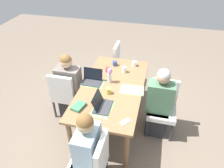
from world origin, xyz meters
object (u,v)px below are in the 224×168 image
(person_head_right_left_near, at_px, (88,155))
(coffee_mug_near_left, at_px, (115,63))
(person_near_left_far, at_px, (70,89))
(chair_head_left_right_near, at_px, (122,63))
(coffee_mug_near_right, at_px, (108,70))
(person_far_left_mid, at_px, (159,106))
(chair_head_right_left_near, at_px, (93,162))
(phone_silver, at_px, (125,122))
(chair_near_left_far, at_px, (65,93))
(coffee_mug_centre_left, at_px, (108,91))
(coffee_mug_centre_right, at_px, (124,70))
(flower_vase, at_px, (109,74))
(coffee_mug_far_left, at_px, (134,64))
(laptop_near_left_far, at_px, (92,80))
(phone_black, at_px, (86,118))
(laptop_head_right_left_near, at_px, (101,105))
(book_red_cover, at_px, (78,106))
(dining_table, at_px, (112,91))
(chair_far_left_mid, at_px, (163,105))

(person_head_right_left_near, bearing_deg, coffee_mug_near_left, -177.25)
(person_near_left_far, distance_m, chair_head_left_right_near, 1.34)
(person_head_right_left_near, bearing_deg, coffee_mug_near_right, -174.11)
(person_far_left_mid, height_order, chair_head_left_right_near, person_far_left_mid)
(chair_head_right_left_near, distance_m, person_far_left_mid, 1.38)
(chair_head_right_left_near, height_order, phone_silver, chair_head_right_left_near)
(chair_near_left_far, relative_size, coffee_mug_centre_left, 9.71)
(person_head_right_left_near, relative_size, coffee_mug_centre_right, 11.47)
(flower_vase, height_order, coffee_mug_centre_left, flower_vase)
(chair_near_left_far, distance_m, coffee_mug_far_left, 1.33)
(laptop_near_left_far, xyz_separation_m, phone_black, (0.81, 0.17, -0.04))
(person_near_left_far, bearing_deg, person_head_right_left_near, 31.82)
(laptop_near_left_far, distance_m, coffee_mug_centre_right, 0.61)
(laptop_head_right_left_near, relative_size, coffee_mug_far_left, 3.61)
(flower_vase, xyz_separation_m, book_red_cover, (0.70, -0.27, -0.13))
(dining_table, distance_m, coffee_mug_near_right, 0.47)
(chair_far_left_mid, xyz_separation_m, laptop_head_right_left_near, (0.56, -0.85, 0.29))
(coffee_mug_centre_left, bearing_deg, person_head_right_left_near, -0.24)
(laptop_head_right_left_near, bearing_deg, phone_black, -28.77)
(person_far_left_mid, bearing_deg, coffee_mug_centre_right, -126.99)
(coffee_mug_near_right, bearing_deg, book_red_cover, -8.97)
(chair_near_left_far, relative_size, flower_vase, 3.46)
(chair_far_left_mid, distance_m, chair_near_left_far, 1.64)
(phone_black, bearing_deg, chair_head_left_right_near, 59.33)
(person_head_right_left_near, height_order, flower_vase, person_head_right_left_near)
(book_red_cover, distance_m, phone_silver, 0.70)
(chair_head_right_left_near, xyz_separation_m, coffee_mug_centre_right, (-1.68, 0.04, 0.30))
(chair_head_left_right_near, bearing_deg, person_near_left_far, -30.69)
(person_head_right_left_near, height_order, coffee_mug_centre_right, person_head_right_left_near)
(coffee_mug_near_right, relative_size, book_red_cover, 0.42)
(chair_near_left_far, xyz_separation_m, flower_vase, (-0.14, 0.75, 0.40))
(chair_head_left_right_near, xyz_separation_m, coffee_mug_far_left, (0.48, 0.32, 0.29))
(person_head_right_left_near, height_order, coffee_mug_near_left, person_head_right_left_near)
(person_head_right_left_near, bearing_deg, chair_near_left_far, -144.42)
(person_head_right_left_near, height_order, person_near_left_far, same)
(laptop_near_left_far, bearing_deg, coffee_mug_centre_left, 55.37)
(flower_vase, bearing_deg, coffee_mug_near_right, -159.97)
(chair_near_left_far, relative_size, phone_black, 6.00)
(coffee_mug_centre_right, height_order, phone_black, coffee_mug_centre_right)
(person_far_left_mid, distance_m, chair_near_left_far, 1.58)
(chair_head_right_left_near, distance_m, phone_black, 0.56)
(coffee_mug_far_left, bearing_deg, chair_head_right_left_near, -5.41)
(chair_head_right_left_near, distance_m, book_red_cover, 0.79)
(person_head_right_left_near, relative_size, coffee_mug_near_right, 14.29)
(coffee_mug_centre_left, height_order, phone_silver, coffee_mug_centre_left)
(person_near_left_far, distance_m, coffee_mug_far_left, 1.23)
(coffee_mug_centre_left, bearing_deg, chair_head_right_left_near, 3.93)
(dining_table, height_order, person_near_left_far, person_near_left_far)
(laptop_head_right_left_near, relative_size, phone_silver, 2.13)
(coffee_mug_centre_left, bearing_deg, phone_silver, 34.45)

